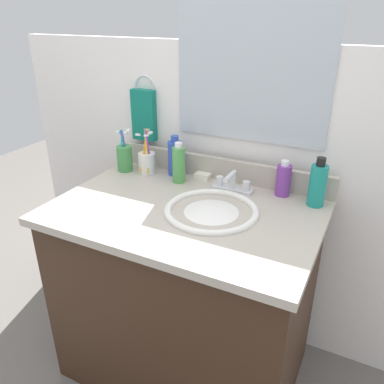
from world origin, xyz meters
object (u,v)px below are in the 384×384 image
bottle_mouthwash_teal (318,185)px  soap_bar (203,176)px  bottle_toner_green (179,164)px  cup_green (125,158)px  hand_towel (144,115)px  faucet (232,184)px  bottle_cream_purple (283,180)px  bottle_shampoo_blue (175,157)px  cup_white_ceramic (147,161)px

bottle_mouthwash_teal → soap_bar: size_ratio=2.82×
bottle_toner_green → cup_green: 0.27m
hand_towel → faucet: size_ratio=1.38×
bottle_toner_green → cup_green: bearing=179.2°
bottle_mouthwash_teal → bottle_toner_green: bearing=-176.1°
bottle_cream_purple → bottle_shampoo_blue: 0.46m
hand_towel → bottle_toner_green: (0.24, -0.13, -0.14)m
cup_white_ceramic → bottle_shampoo_blue: bearing=19.1°
bottle_cream_purple → soap_bar: 0.34m
hand_towel → bottle_mouthwash_teal: (0.78, -0.09, -0.14)m
cup_white_ceramic → cup_green: (-0.10, -0.02, 0.01)m
bottle_cream_purple → cup_green: 0.68m
faucet → bottle_shampoo_blue: (-0.28, 0.05, 0.05)m
bottle_toner_green → soap_bar: size_ratio=2.61×
hand_towel → soap_bar: (0.31, -0.06, -0.21)m
bottle_toner_green → cup_green: cup_green is taller
bottle_mouthwash_teal → cup_green: size_ratio=0.98×
hand_towel → bottle_mouthwash_teal: 0.79m
bottle_shampoo_blue → cup_white_ceramic: 0.13m
bottle_cream_purple → bottle_mouthwash_teal: (0.13, -0.03, 0.02)m
hand_towel → bottle_toner_green: hand_towel is taller
faucet → bottle_toner_green: bearing=-176.5°
cup_white_ceramic → soap_bar: cup_white_ceramic is taller
cup_white_ceramic → cup_green: cup_white_ceramic is taller
bottle_toner_green → cup_white_ceramic: (-0.17, 0.02, -0.03)m
bottle_mouthwash_teal → soap_bar: (-0.46, 0.03, -0.07)m
faucet → hand_towel: bearing=166.3°
bottle_shampoo_blue → faucet: bearing=-10.0°
bottle_shampoo_blue → cup_white_ceramic: size_ratio=0.88×
soap_bar → bottle_mouthwash_teal: bearing=-4.2°
hand_towel → faucet: 0.52m
bottle_shampoo_blue → soap_bar: 0.14m
hand_towel → soap_bar: hand_towel is taller
soap_bar → faucet: bearing=-20.3°
hand_towel → bottle_toner_green: size_ratio=1.31×
cup_green → cup_white_ceramic: bearing=10.6°
hand_towel → bottle_mouthwash_teal: size_ratio=1.22×
bottle_mouthwash_teal → bottle_shampoo_blue: (-0.59, 0.03, -0.00)m
cup_green → soap_bar: (0.34, 0.07, -0.05)m
cup_green → hand_towel: bearing=77.0°
hand_towel → cup_green: (-0.03, -0.12, -0.16)m
faucet → bottle_toner_green: 0.23m
bottle_toner_green → bottle_shampoo_blue: 0.08m
soap_bar → cup_green: bearing=-169.1°
bottle_cream_purple → soap_bar: bottle_cream_purple is taller
bottle_mouthwash_teal → soap_bar: bottle_mouthwash_teal is taller
faucet → cup_white_ceramic: (-0.39, 0.01, 0.02)m
hand_towel → bottle_cream_purple: 0.67m
cup_white_ceramic → hand_towel: bearing=124.7°
bottle_shampoo_blue → cup_white_ceramic: (-0.12, -0.04, -0.02)m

